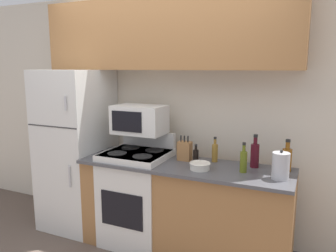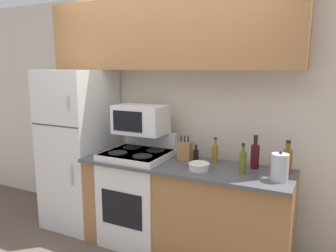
{
  "view_description": "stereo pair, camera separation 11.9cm",
  "coord_description": "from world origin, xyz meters",
  "px_view_note": "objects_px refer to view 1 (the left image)",
  "views": [
    {
      "loc": [
        1.4,
        -2.45,
        1.77
      ],
      "look_at": [
        0.17,
        0.26,
        1.23
      ],
      "focal_mm": 35.0,
      "sensor_mm": 36.0,
      "label": 1
    },
    {
      "loc": [
        1.5,
        -2.4,
        1.77
      ],
      "look_at": [
        0.17,
        0.26,
        1.23
      ],
      "focal_mm": 35.0,
      "sensor_mm": 36.0,
      "label": 2
    }
  ],
  "objects_px": {
    "stove": "(137,196)",
    "bowl": "(200,166)",
    "bottle_vinegar": "(215,152)",
    "bottle_soy_sauce": "(196,156)",
    "knife_block": "(185,151)",
    "refrigerator": "(77,149)",
    "bottle_wine_red": "(255,154)",
    "bottle_olive_oil": "(243,161)",
    "kettle": "(281,166)",
    "bottle_whiskey": "(287,159)",
    "microwave": "(139,119)"
  },
  "relations": [
    {
      "from": "bottle_vinegar",
      "to": "kettle",
      "type": "relative_size",
      "value": 0.99
    },
    {
      "from": "bowl",
      "to": "kettle",
      "type": "relative_size",
      "value": 0.78
    },
    {
      "from": "bottle_olive_oil",
      "to": "bottle_whiskey",
      "type": "bearing_deg",
      "value": 29.51
    },
    {
      "from": "bottle_vinegar",
      "to": "bottle_soy_sauce",
      "type": "distance_m",
      "value": 0.19
    },
    {
      "from": "bottle_olive_oil",
      "to": "refrigerator",
      "type": "bearing_deg",
      "value": 177.0
    },
    {
      "from": "bottle_wine_red",
      "to": "bottle_soy_sauce",
      "type": "height_order",
      "value": "bottle_wine_red"
    },
    {
      "from": "bowl",
      "to": "bottle_wine_red",
      "type": "bearing_deg",
      "value": 31.84
    },
    {
      "from": "knife_block",
      "to": "bottle_soy_sauce",
      "type": "distance_m",
      "value": 0.14
    },
    {
      "from": "bowl",
      "to": "microwave",
      "type": "bearing_deg",
      "value": 163.86
    },
    {
      "from": "knife_block",
      "to": "bottle_whiskey",
      "type": "xyz_separation_m",
      "value": [
        0.92,
        0.05,
        0.02
      ]
    },
    {
      "from": "stove",
      "to": "knife_block",
      "type": "height_order",
      "value": "knife_block"
    },
    {
      "from": "bottle_wine_red",
      "to": "microwave",
      "type": "bearing_deg",
      "value": -177.15
    },
    {
      "from": "knife_block",
      "to": "bottle_wine_red",
      "type": "xyz_separation_m",
      "value": [
        0.65,
        0.05,
        0.02
      ]
    },
    {
      "from": "bottle_vinegar",
      "to": "bottle_soy_sauce",
      "type": "xyz_separation_m",
      "value": [
        -0.15,
        -0.12,
        -0.02
      ]
    },
    {
      "from": "bowl",
      "to": "bottle_vinegar",
      "type": "relative_size",
      "value": 0.78
    },
    {
      "from": "microwave",
      "to": "bowl",
      "type": "bearing_deg",
      "value": -16.14
    },
    {
      "from": "knife_block",
      "to": "bottle_wine_red",
      "type": "distance_m",
      "value": 0.66
    },
    {
      "from": "stove",
      "to": "bowl",
      "type": "height_order",
      "value": "stove"
    },
    {
      "from": "refrigerator",
      "to": "bottle_vinegar",
      "type": "height_order",
      "value": "refrigerator"
    },
    {
      "from": "refrigerator",
      "to": "kettle",
      "type": "relative_size",
      "value": 7.22
    },
    {
      "from": "bottle_wine_red",
      "to": "bottle_whiskey",
      "type": "bearing_deg",
      "value": 0.62
    },
    {
      "from": "knife_block",
      "to": "bottle_soy_sauce",
      "type": "xyz_separation_m",
      "value": [
        0.13,
        -0.05,
        -0.02
      ]
    },
    {
      "from": "bowl",
      "to": "refrigerator",
      "type": "bearing_deg",
      "value": 173.33
    },
    {
      "from": "refrigerator",
      "to": "bottle_whiskey",
      "type": "bearing_deg",
      "value": 2.37
    },
    {
      "from": "microwave",
      "to": "bottle_whiskey",
      "type": "height_order",
      "value": "microwave"
    },
    {
      "from": "knife_block",
      "to": "bottle_whiskey",
      "type": "relative_size",
      "value": 0.87
    },
    {
      "from": "bottle_olive_oil",
      "to": "bottle_vinegar",
      "type": "bearing_deg",
      "value": 146.3
    },
    {
      "from": "bottle_vinegar",
      "to": "bottle_wine_red",
      "type": "distance_m",
      "value": 0.38
    },
    {
      "from": "bottle_olive_oil",
      "to": "kettle",
      "type": "relative_size",
      "value": 1.08
    },
    {
      "from": "refrigerator",
      "to": "bottle_soy_sauce",
      "type": "bearing_deg",
      "value": -0.32
    },
    {
      "from": "bowl",
      "to": "bottle_whiskey",
      "type": "bearing_deg",
      "value": 20.97
    },
    {
      "from": "stove",
      "to": "bottle_wine_red",
      "type": "distance_m",
      "value": 1.24
    },
    {
      "from": "knife_block",
      "to": "bowl",
      "type": "xyz_separation_m",
      "value": [
        0.23,
        -0.22,
        -0.06
      ]
    },
    {
      "from": "refrigerator",
      "to": "bottle_whiskey",
      "type": "height_order",
      "value": "refrigerator"
    },
    {
      "from": "bottle_whiskey",
      "to": "bottle_soy_sauce",
      "type": "height_order",
      "value": "bottle_whiskey"
    },
    {
      "from": "bottle_vinegar",
      "to": "refrigerator",
      "type": "bearing_deg",
      "value": -175.94
    },
    {
      "from": "bottle_vinegar",
      "to": "bottle_olive_oil",
      "type": "bearing_deg",
      "value": -33.7
    },
    {
      "from": "bowl",
      "to": "bottle_wine_red",
      "type": "distance_m",
      "value": 0.51
    },
    {
      "from": "kettle",
      "to": "bowl",
      "type": "bearing_deg",
      "value": -177.69
    },
    {
      "from": "refrigerator",
      "to": "stove",
      "type": "relative_size",
      "value": 1.58
    },
    {
      "from": "bottle_wine_red",
      "to": "bowl",
      "type": "bearing_deg",
      "value": -148.16
    },
    {
      "from": "stove",
      "to": "bottle_whiskey",
      "type": "height_order",
      "value": "bottle_whiskey"
    },
    {
      "from": "knife_block",
      "to": "bowl",
      "type": "height_order",
      "value": "knife_block"
    },
    {
      "from": "bottle_olive_oil",
      "to": "bottle_whiskey",
      "type": "height_order",
      "value": "bottle_whiskey"
    },
    {
      "from": "bottle_olive_oil",
      "to": "bottle_soy_sauce",
      "type": "height_order",
      "value": "bottle_olive_oil"
    },
    {
      "from": "refrigerator",
      "to": "knife_block",
      "type": "xyz_separation_m",
      "value": [
        1.27,
        0.04,
        0.11
      ]
    },
    {
      "from": "bottle_vinegar",
      "to": "bowl",
      "type": "bearing_deg",
      "value": -99.99
    },
    {
      "from": "bowl",
      "to": "bottle_wine_red",
      "type": "height_order",
      "value": "bottle_wine_red"
    },
    {
      "from": "stove",
      "to": "bottle_soy_sauce",
      "type": "relative_size",
      "value": 6.13
    },
    {
      "from": "refrigerator",
      "to": "stove",
      "type": "bearing_deg",
      "value": -5.73
    }
  ]
}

